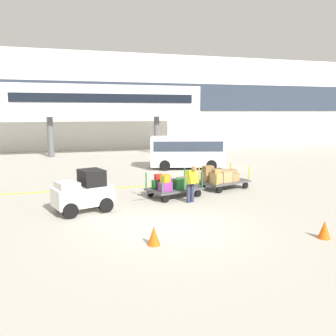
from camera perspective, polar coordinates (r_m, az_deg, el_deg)
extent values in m
plane|color=#B2ADA0|center=(11.67, 0.61, -9.57)|extent=(120.00, 120.00, 0.00)
cube|color=yellow|center=(17.54, -17.94, -3.61)|extent=(16.85, 0.41, 0.01)
cube|color=silver|center=(36.72, -11.55, 10.49)|extent=(61.68, 2.40, 9.44)
cube|color=#2D3847|center=(35.49, -11.40, 11.31)|extent=(58.59, 0.12, 2.80)
cube|color=silver|center=(30.77, -10.18, 10.62)|extent=(16.41, 2.20, 2.60)
cube|color=black|center=(29.64, -9.94, 11.08)|extent=(14.77, 0.08, 0.70)
cylinder|color=#59595B|center=(30.66, -18.46, 4.77)|extent=(0.50, 0.50, 3.31)
cylinder|color=#59595B|center=(31.65, -1.85, 5.36)|extent=(0.50, 0.50, 3.31)
cube|color=white|center=(13.59, -13.60, -4.36)|extent=(2.34, 1.70, 0.70)
cube|color=black|center=(13.58, -12.26, -1.51)|extent=(1.07, 1.19, 0.60)
cube|color=silver|center=(13.30, -16.00, -2.68)|extent=(0.96, 1.11, 0.24)
cylinder|color=black|center=(13.94, -16.95, -5.65)|extent=(0.59, 0.34, 0.56)
cylinder|color=black|center=(12.98, -15.54, -6.68)|extent=(0.59, 0.34, 0.56)
cylinder|color=black|center=(14.38, -11.75, -4.98)|extent=(0.59, 0.34, 0.56)
cylinder|color=black|center=(13.45, -10.01, -5.91)|extent=(0.59, 0.34, 0.56)
cube|color=#4C4C4F|center=(15.59, 1.02, -3.39)|extent=(2.62, 2.04, 0.08)
cylinder|color=#237033|center=(15.47, -3.56, -2.03)|extent=(0.06, 0.06, 0.70)
cylinder|color=#237033|center=(14.40, -0.92, -2.85)|extent=(0.06, 0.06, 0.70)
cylinder|color=#237033|center=(16.63, 2.70, -1.23)|extent=(0.06, 0.06, 0.70)
cylinder|color=#237033|center=(15.64, 5.55, -1.93)|extent=(0.06, 0.06, 0.70)
cylinder|color=black|center=(15.65, -2.83, -4.10)|extent=(0.34, 0.19, 0.32)
cylinder|color=black|center=(14.68, -0.38, -4.98)|extent=(0.34, 0.19, 0.32)
cylinder|color=black|center=(16.60, 2.25, -3.33)|extent=(0.34, 0.19, 0.32)
cylinder|color=black|center=(15.68, 4.86, -4.09)|extent=(0.34, 0.19, 0.32)
cylinder|color=#333333|center=(14.79, -3.73, -4.17)|extent=(0.68, 0.26, 0.05)
cube|color=#236B2D|center=(15.42, -1.50, -2.64)|extent=(0.63, 0.39, 0.39)
cube|color=#8C338C|center=(14.92, -0.44, -3.06)|extent=(0.63, 0.45, 0.38)
cube|color=#8C338C|center=(15.77, 0.45, -2.42)|extent=(0.54, 0.46, 0.36)
cube|color=#236B2D|center=(15.29, 1.80, -2.58)|extent=(0.54, 0.45, 0.47)
cube|color=#726651|center=(16.16, 2.43, -2.13)|extent=(0.64, 0.53, 0.37)
cube|color=red|center=(15.36, -1.50, -1.48)|extent=(0.37, 0.28, 0.25)
cube|color=orange|center=(14.85, -0.44, -1.72)|extent=(0.46, 0.42, 0.33)
cube|color=#4C4C4F|center=(17.46, 9.07, -2.14)|extent=(2.62, 2.04, 0.08)
cylinder|color=gold|center=(17.17, 5.05, -0.93)|extent=(0.06, 0.06, 0.70)
cylinder|color=gold|center=(16.22, 7.95, -1.58)|extent=(0.06, 0.06, 0.70)
cylinder|color=gold|center=(18.58, 10.10, -0.27)|extent=(0.06, 0.06, 0.70)
cylinder|color=gold|center=(17.70, 13.02, -0.83)|extent=(0.06, 0.06, 0.70)
cylinder|color=black|center=(17.37, 5.63, -2.80)|extent=(0.34, 0.19, 0.32)
cylinder|color=black|center=(16.50, 8.29, -3.49)|extent=(0.34, 0.19, 0.32)
cylinder|color=black|center=(18.51, 9.72, -2.15)|extent=(0.34, 0.19, 0.32)
cylinder|color=black|center=(17.70, 12.41, -2.75)|extent=(0.34, 0.19, 0.32)
cylinder|color=#333333|center=(16.49, 5.27, -2.80)|extent=(0.68, 0.26, 0.05)
cube|color=#A87F4C|center=(17.13, 6.48, -1.38)|extent=(0.61, 0.60, 0.46)
cube|color=tan|center=(16.69, 7.83, -1.66)|extent=(0.64, 0.59, 0.47)
cube|color=olive|center=(17.48, 7.69, -1.10)|extent=(0.50, 0.52, 0.52)
cube|color=tan|center=(17.05, 9.26, -1.39)|extent=(0.62, 0.55, 0.52)
cube|color=#9E7A4C|center=(17.78, 9.09, -1.06)|extent=(0.68, 0.67, 0.45)
cube|color=#9E7A4C|center=(17.37, 10.51, -1.45)|extent=(0.61, 0.55, 0.39)
cube|color=#9E7A4C|center=(18.10, 10.10, -0.92)|extent=(0.63, 0.58, 0.45)
cube|color=olive|center=(17.07, 6.51, -0.14)|extent=(0.53, 0.42, 0.29)
cube|color=#A87F4C|center=(16.63, 7.86, -0.52)|extent=(0.41, 0.37, 0.21)
cylinder|color=#2D334C|center=(14.62, 3.33, -4.05)|extent=(0.16, 0.16, 0.82)
cylinder|color=#2D334C|center=(14.74, 3.93, -3.94)|extent=(0.16, 0.16, 0.82)
cube|color=#D1E51E|center=(14.46, 3.91, -1.46)|extent=(0.52, 0.53, 0.61)
sphere|color=#8C6647|center=(14.31, 4.24, -0.09)|extent=(0.22, 0.22, 0.22)
cube|color=silver|center=(23.30, 3.13, 2.74)|extent=(5.13, 3.10, 1.90)
cube|color=#2D3847|center=(23.26, 3.14, 3.72)|extent=(4.77, 3.04, 0.64)
cylinder|color=black|center=(22.48, -0.51, 0.44)|extent=(0.72, 0.41, 0.68)
cylinder|color=black|center=(22.70, 7.02, 0.46)|extent=(0.72, 0.41, 0.68)
cone|color=#EA590F|center=(11.59, 23.98, -9.08)|extent=(0.36, 0.36, 0.55)
cone|color=#EA590F|center=(10.14, -2.29, -10.87)|extent=(0.36, 0.36, 0.55)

